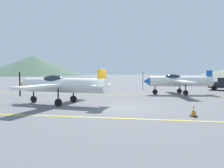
% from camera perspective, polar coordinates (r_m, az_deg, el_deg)
% --- Properties ---
extents(ground_plane, '(400.00, 400.00, 0.00)m').
position_cam_1_polar(ground_plane, '(14.33, 1.51, -6.14)').
color(ground_plane, slate).
extents(apron_line_near, '(80.00, 0.16, 0.01)m').
position_cam_1_polar(apron_line_near, '(11.02, -0.96, -8.93)').
color(apron_line_near, yellow).
rests_on(apron_line_near, ground_plane).
extents(apron_line_far, '(80.00, 0.16, 0.01)m').
position_cam_1_polar(apron_line_far, '(22.25, 4.37, -2.82)').
color(apron_line_far, yellow).
rests_on(apron_line_far, ground_plane).
extents(airplane_near, '(7.30, 8.35, 2.50)m').
position_cam_1_polar(airplane_near, '(16.06, -13.39, -0.17)').
color(airplane_near, white).
rests_on(airplane_near, ground_plane).
extents(airplane_mid, '(7.29, 8.36, 2.50)m').
position_cam_1_polar(airplane_mid, '(23.44, 16.96, 0.79)').
color(airplane_mid, white).
rests_on(airplane_mid, ground_plane).
extents(traffic_cone_front, '(0.36, 0.36, 0.59)m').
position_cam_1_polar(traffic_cone_front, '(12.17, 20.68, -6.62)').
color(traffic_cone_front, black).
rests_on(traffic_cone_front, ground_plane).
extents(hill_left, '(66.13, 66.13, 13.33)m').
position_cam_1_polar(hill_left, '(154.13, -19.98, 4.55)').
color(hill_left, '#4C6651').
rests_on(hill_left, ground_plane).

